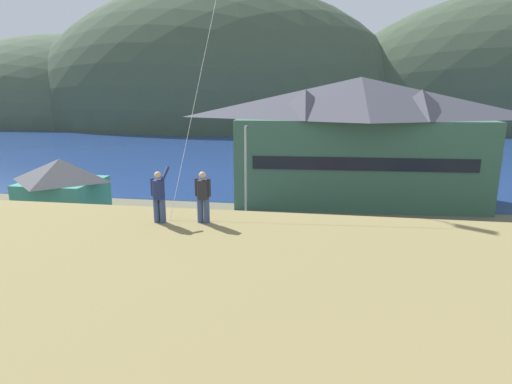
% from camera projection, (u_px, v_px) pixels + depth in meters
% --- Properties ---
extents(ground_plane, '(600.00, 600.00, 0.00)m').
position_uv_depth(ground_plane, '(253.00, 295.00, 22.42)').
color(ground_plane, '#66604C').
extents(parking_lot_pad, '(40.00, 20.00, 0.10)m').
position_uv_depth(parking_lot_pad, '(266.00, 258.00, 27.21)').
color(parking_lot_pad, slate).
rests_on(parking_lot_pad, ground).
extents(bay_water, '(360.00, 84.00, 0.03)m').
position_uv_depth(bay_water, '(306.00, 146.00, 80.02)').
color(bay_water, navy).
rests_on(bay_water, ground).
extents(far_hill_west_ridge, '(105.31, 70.81, 54.37)m').
position_uv_depth(far_hill_west_ridge, '(71.00, 120.00, 143.92)').
color(far_hill_west_ridge, '#42513D').
rests_on(far_hill_west_ridge, ground).
extents(far_hill_east_peak, '(116.65, 72.38, 79.59)m').
position_uv_depth(far_hill_east_peak, '(215.00, 123.00, 131.78)').
color(far_hill_east_peak, '#3D4C38').
rests_on(far_hill_east_peak, ground).
extents(harbor_lodge, '(23.75, 10.20, 11.47)m').
position_uv_depth(harbor_lodge, '(359.00, 138.00, 39.42)').
color(harbor_lodge, '#38604C').
rests_on(harbor_lodge, ground).
extents(storage_shed_near_lot, '(5.68, 5.13, 5.46)m').
position_uv_depth(storage_shed_near_lot, '(63.00, 194.00, 32.18)').
color(storage_shed_near_lot, '#338475').
rests_on(storage_shed_near_lot, ground).
extents(wharf_dock, '(3.20, 10.62, 0.70)m').
position_uv_depth(wharf_dock, '(310.00, 175.00, 51.45)').
color(wharf_dock, '#70604C').
rests_on(wharf_dock, ground).
extents(moored_boat_wharfside, '(2.41, 6.86, 2.16)m').
position_uv_depth(moored_boat_wharfside, '(279.00, 177.00, 48.85)').
color(moored_boat_wharfside, navy).
rests_on(moored_boat_wharfside, ground).
extents(parked_car_mid_row_near, '(4.31, 2.27, 1.82)m').
position_uv_depth(parked_car_mid_row_near, '(375.00, 280.00, 21.71)').
color(parked_car_mid_row_near, red).
rests_on(parked_car_mid_row_near, parking_lot_pad).
extents(parked_car_mid_row_far, '(4.27, 2.19, 1.82)m').
position_uv_depth(parked_car_mid_row_far, '(497.00, 241.00, 27.32)').
color(parked_car_mid_row_far, black).
rests_on(parked_car_mid_row_far, parking_lot_pad).
extents(parked_car_front_row_red, '(4.26, 2.17, 1.82)m').
position_uv_depth(parked_car_front_row_red, '(276.00, 274.00, 22.48)').
color(parked_car_front_row_red, silver).
rests_on(parked_car_front_row_red, parking_lot_pad).
extents(parked_car_lone_by_shed, '(4.34, 2.33, 1.82)m').
position_uv_depth(parked_car_lone_by_shed, '(253.00, 230.00, 29.47)').
color(parked_car_lone_by_shed, black).
rests_on(parked_car_lone_by_shed, parking_lot_pad).
extents(parked_car_front_row_silver, '(4.32, 2.29, 1.82)m').
position_uv_depth(parked_car_front_row_silver, '(17.00, 258.00, 24.56)').
color(parked_car_front_row_silver, red).
rests_on(parked_car_front_row_silver, parking_lot_pad).
extents(parked_car_back_row_left, '(4.32, 2.31, 1.82)m').
position_uv_depth(parked_car_back_row_left, '(171.00, 234.00, 28.55)').
color(parked_car_back_row_left, '#9EA3A8').
rests_on(parked_car_back_row_left, parking_lot_pad).
extents(parked_car_mid_row_center, '(4.24, 2.12, 1.82)m').
position_uv_depth(parked_car_mid_row_center, '(386.00, 239.00, 27.66)').
color(parked_car_mid_row_center, '#B28923').
rests_on(parked_car_mid_row_center, parking_lot_pad).
extents(parking_light_pole, '(0.24, 0.78, 7.73)m').
position_uv_depth(parking_light_pole, '(246.00, 171.00, 31.84)').
color(parking_light_pole, '#ADADB2').
rests_on(parking_light_pole, parking_lot_pad).
extents(person_kite_flyer, '(0.54, 0.65, 1.86)m').
position_uv_depth(person_kite_flyer, '(159.00, 195.00, 14.32)').
color(person_kite_flyer, '#384770').
rests_on(person_kite_flyer, grassy_hill_foreground).
extents(person_companion, '(0.55, 0.40, 1.74)m').
position_uv_depth(person_companion, '(203.00, 195.00, 14.31)').
color(person_companion, '#384770').
rests_on(person_companion, grassy_hill_foreground).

